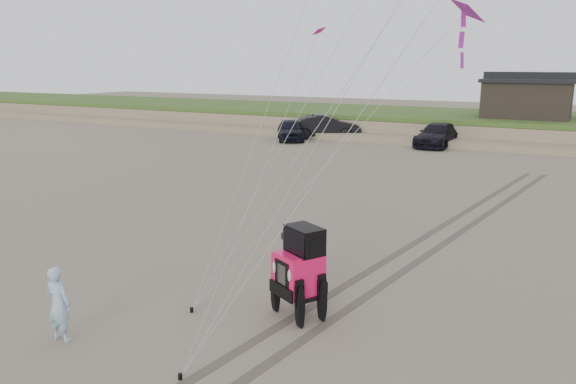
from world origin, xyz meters
name	(u,v)px	position (x,y,z in m)	size (l,w,h in m)	color
ground	(226,342)	(0.00, 0.00, 0.00)	(160.00, 160.00, 0.00)	#6B6054
dune_ridge	(498,127)	(0.00, 37.50, 0.82)	(160.00, 14.25, 1.73)	#7A6B54
cabin	(528,97)	(2.00, 37.00, 3.24)	(6.40, 5.40, 3.35)	black
truck_a	(290,130)	(-13.65, 28.61, 0.79)	(1.87, 4.65, 1.59)	black
truck_b	(325,127)	(-11.86, 30.96, 0.90)	(1.90, 5.45, 1.80)	black
truck_c	(437,135)	(-3.05, 30.66, 0.79)	(2.22, 5.46, 1.58)	black
jeep	(298,282)	(0.78, 1.80, 0.85)	(1.97, 4.56, 1.70)	#F01255
man	(59,304)	(-3.10, -1.57, 0.82)	(0.60, 0.39, 1.63)	#8196C7
stake_main	(192,310)	(-1.52, 0.80, 0.06)	(0.08, 0.08, 0.12)	black
stake_aux	(180,376)	(0.07, -1.60, 0.06)	(0.08, 0.08, 0.12)	black
tire_tracks	(422,248)	(2.00, 8.00, 0.00)	(5.22, 29.74, 0.01)	#4C443D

